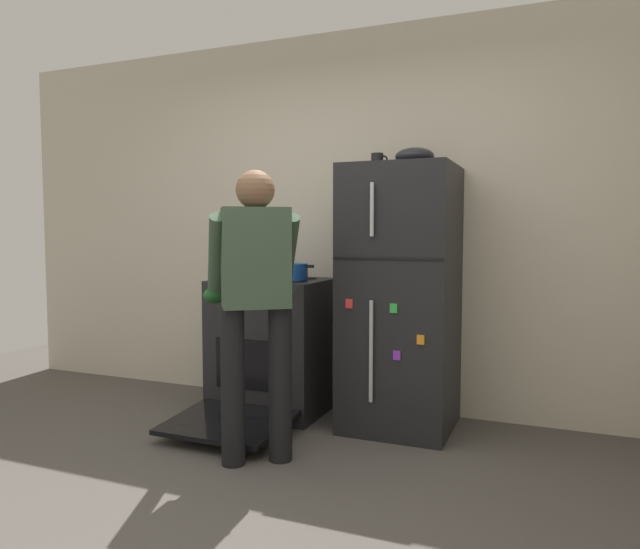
{
  "coord_description": "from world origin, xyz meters",
  "views": [
    {
      "loc": [
        1.37,
        -2.09,
        1.26
      ],
      "look_at": [
        -0.03,
        1.32,
        1.0
      ],
      "focal_mm": 32.77,
      "sensor_mm": 36.0,
      "label": 1
    }
  ],
  "objects": [
    {
      "name": "coffee_mug",
      "position": [
        0.25,
        1.62,
        1.74
      ],
      "size": [
        0.11,
        0.08,
        0.1
      ],
      "color": "black",
      "rests_on": "refrigerator"
    },
    {
      "name": "stove_range",
      "position": [
        -0.49,
        1.55,
        0.46
      ],
      "size": [
        0.76,
        1.24,
        0.94
      ],
      "color": "black",
      "rests_on": "ground"
    },
    {
      "name": "ground",
      "position": [
        0.0,
        0.0,
        0.0
      ],
      "size": [
        8.0,
        8.0,
        0.0
      ],
      "primitive_type": "plane",
      "color": "#4C4742"
    },
    {
      "name": "refrigerator",
      "position": [
        0.43,
        1.57,
        0.84
      ],
      "size": [
        0.68,
        0.72,
        1.69
      ],
      "color": "black",
      "rests_on": "ground"
    },
    {
      "name": "kitchen_wall_back",
      "position": [
        0.0,
        1.95,
        1.35
      ],
      "size": [
        6.0,
        0.1,
        2.7
      ],
      "primitive_type": "cube",
      "color": "beige",
      "rests_on": "ground"
    },
    {
      "name": "mixing_bowl",
      "position": [
        0.51,
        1.57,
        1.74
      ],
      "size": [
        0.24,
        0.24,
        0.11
      ],
      "primitive_type": "ellipsoid",
      "color": "black",
      "rests_on": "refrigerator"
    },
    {
      "name": "red_pot",
      "position": [
        -0.33,
        1.52,
        1.0
      ],
      "size": [
        0.34,
        0.24,
        0.11
      ],
      "color": "#19479E",
      "rests_on": "stove_range"
    },
    {
      "name": "pepper_mill",
      "position": [
        -0.79,
        1.77,
        1.03
      ],
      "size": [
        0.05,
        0.05,
        0.18
      ],
      "primitive_type": "cylinder",
      "color": "brown",
      "rests_on": "stove_range"
    },
    {
      "name": "person_cook",
      "position": [
        -0.16,
        0.7,
        0.95
      ],
      "size": [
        0.64,
        0.66,
        1.6
      ],
      "color": "black",
      "rests_on": "ground"
    }
  ]
}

